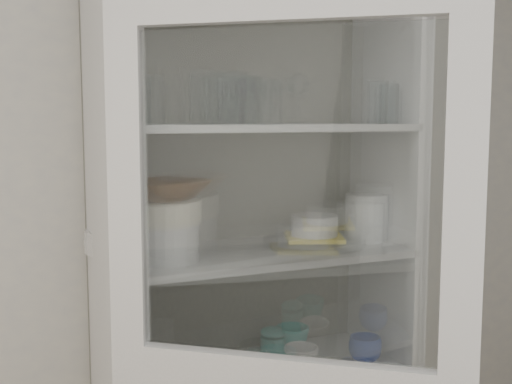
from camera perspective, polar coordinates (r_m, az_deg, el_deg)
name	(u,v)px	position (r m, az deg, el deg)	size (l,w,h in m)	color
wall_back	(176,230)	(2.20, -7.15, -3.40)	(3.60, 0.02, 2.60)	#BDBCBB
pantry_cabinet	(249,340)	(2.21, -0.66, -12.98)	(1.00, 0.45, 2.10)	silver
tumbler_0	(138,99)	(1.74, -10.41, 8.10)	(0.07, 0.07, 0.13)	silver
tumbler_1	(230,99)	(1.87, -2.34, 8.29)	(0.07, 0.07, 0.15)	silver
tumbler_2	(203,98)	(1.82, -4.75, 8.36)	(0.08, 0.08, 0.15)	silver
tumbler_3	(235,101)	(1.88, -1.92, 8.06)	(0.07, 0.07, 0.13)	silver
tumbler_4	(271,102)	(1.88, 1.34, 8.03)	(0.07, 0.07, 0.13)	silver
tumbler_5	(389,104)	(2.12, 11.72, 7.67)	(0.06, 0.06, 0.13)	silver
tumbler_6	(378,103)	(2.11, 10.77, 7.81)	(0.07, 0.07, 0.14)	silver
tumbler_7	(153,100)	(1.89, -9.15, 8.10)	(0.07, 0.07, 0.14)	silver
tumbler_8	(211,101)	(1.96, -4.02, 8.10)	(0.07, 0.07, 0.14)	silver
tumbler_9	(249,101)	(1.99, -0.60, 8.07)	(0.07, 0.07, 0.14)	silver
tumbler_10	(244,99)	(1.98, -1.07, 8.26)	(0.08, 0.08, 0.15)	silver
goblet_0	(119,97)	(1.98, -12.07, 8.30)	(0.07, 0.07, 0.16)	silver
goblet_1	(257,98)	(2.15, 0.06, 8.33)	(0.08, 0.08, 0.17)	silver
goblet_2	(239,94)	(2.10, -1.51, 8.67)	(0.08, 0.08, 0.19)	silver
goblet_3	(298,96)	(2.22, 3.71, 8.49)	(0.08, 0.08, 0.19)	silver
plate_stack_front	(165,242)	(1.91, -8.14, -4.40)	(0.20, 0.20, 0.11)	silver
plate_stack_back	(119,240)	(2.07, -12.06, -4.21)	(0.22, 0.22, 0.07)	silver
cream_bowl	(164,211)	(1.90, -8.18, -1.73)	(0.22, 0.22, 0.07)	beige
terracotta_bowl	(164,190)	(1.89, -8.21, 0.20)	(0.24, 0.24, 0.06)	#4F2F16
glass_platter	(314,242)	(2.14, 5.19, -4.44)	(0.34, 0.34, 0.02)	silver
yellow_trivet	(314,237)	(2.14, 5.19, -4.02)	(0.18, 0.18, 0.01)	yellow
white_ramekin	(314,225)	(2.13, 5.20, -2.96)	(0.16, 0.16, 0.07)	silver
grey_bowl_stack	(366,217)	(2.24, 9.78, -2.22)	(0.15, 0.15, 0.16)	silver
mug_blue	(365,349)	(2.26, 9.68, -13.59)	(0.11, 0.11, 0.09)	navy
mug_teal	(292,341)	(2.27, 3.25, -13.11)	(0.12, 0.12, 0.11)	teal
mug_white	(301,362)	(2.10, 4.04, -14.84)	(0.11, 0.11, 0.10)	silver
teal_jar	(273,346)	(2.23, 1.50, -13.55)	(0.08, 0.08, 0.10)	teal
measuring_cups	(235,376)	(2.07, -1.89, -16.07)	(0.11, 0.11, 0.04)	silver
white_canister	(131,367)	(2.05, -11.05, -15.05)	(0.12, 0.12, 0.14)	silver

